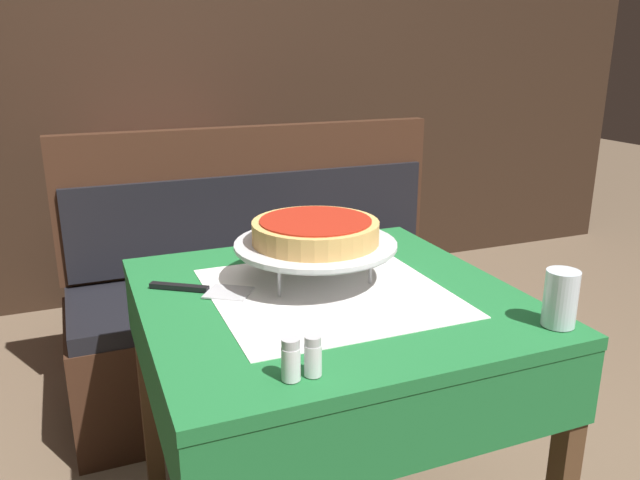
{
  "coord_description": "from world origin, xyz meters",
  "views": [
    {
      "loc": [
        -0.54,
        -1.29,
        1.35
      ],
      "look_at": [
        -0.0,
        0.05,
        0.9
      ],
      "focal_mm": 35.0,
      "sensor_mm": 36.0,
      "label": 1
    }
  ],
  "objects": [
    {
      "name": "pizza_pan_stand",
      "position": [
        -0.0,
        0.08,
        0.87
      ],
      "size": [
        0.4,
        0.4,
        0.1
      ],
      "color": "#ADADB2",
      "rests_on": "dining_table_front"
    },
    {
      "name": "back_wall_panel",
      "position": [
        0.0,
        2.12,
        1.2
      ],
      "size": [
        6.0,
        0.04,
        2.4
      ],
      "primitive_type": "cube",
      "color": "black",
      "rests_on": "ground_plane"
    },
    {
      "name": "dining_table_front",
      "position": [
        0.0,
        0.0,
        0.66
      ],
      "size": [
        0.88,
        0.88,
        0.78
      ],
      "color": "#1E6B33",
      "rests_on": "ground_plane"
    },
    {
      "name": "condiment_caddy",
      "position": [
        -0.08,
        1.58,
        0.82
      ],
      "size": [
        0.15,
        0.15,
        0.16
      ],
      "color": "black",
      "rests_on": "dining_table_rear"
    },
    {
      "name": "water_glass_near",
      "position": [
        0.38,
        -0.36,
        0.84
      ],
      "size": [
        0.07,
        0.07,
        0.12
      ],
      "color": "silver",
      "rests_on": "dining_table_front"
    },
    {
      "name": "pepper_shaker",
      "position": [
        -0.18,
        -0.36,
        0.82
      ],
      "size": [
        0.03,
        0.03,
        0.08
      ],
      "color": "silver",
      "rests_on": "dining_table_front"
    },
    {
      "name": "salt_shaker",
      "position": [
        -0.22,
        -0.36,
        0.82
      ],
      "size": [
        0.03,
        0.03,
        0.08
      ],
      "color": "silver",
      "rests_on": "dining_table_front"
    },
    {
      "name": "deep_dish_pizza",
      "position": [
        -0.0,
        0.08,
        0.91
      ],
      "size": [
        0.31,
        0.31,
        0.06
      ],
      "color": "tan",
      "rests_on": "pizza_pan_stand"
    },
    {
      "name": "pizza_server",
      "position": [
        -0.28,
        0.12,
        0.78
      ],
      "size": [
        0.24,
        0.19,
        0.01
      ],
      "color": "#BCBCC1",
      "rests_on": "dining_table_front"
    },
    {
      "name": "booth_bench",
      "position": [
        0.14,
        0.9,
        0.31
      ],
      "size": [
        1.53,
        0.54,
        1.05
      ],
      "color": "#3D2316",
      "rests_on": "ground_plane"
    },
    {
      "name": "napkin_holder",
      "position": [
        0.13,
        0.39,
        0.83
      ],
      "size": [
        0.1,
        0.05,
        0.09
      ],
      "color": "#B2B2B7",
      "rests_on": "dining_table_front"
    },
    {
      "name": "dining_table_rear",
      "position": [
        -0.09,
        1.61,
        0.67
      ],
      "size": [
        0.71,
        0.71,
        0.78
      ],
      "color": "red",
      "rests_on": "ground_plane"
    }
  ]
}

